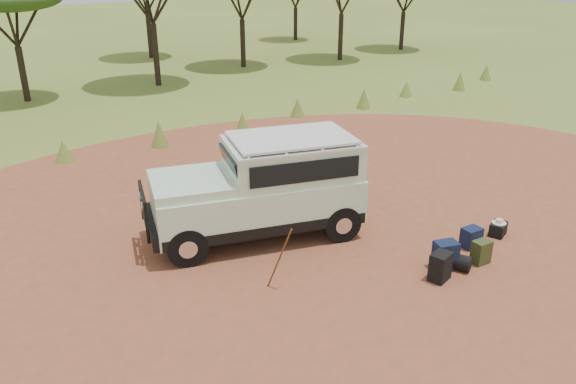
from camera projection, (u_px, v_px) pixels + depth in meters
ground at (331, 249)px, 12.25m from camera, size 140.00×140.00×0.00m
dirt_clearing at (331, 249)px, 12.25m from camera, size 23.00×23.00×0.01m
grass_fringe at (164, 135)px, 18.59m from camera, size 36.60×1.60×0.90m
safari_vehicle at (263, 190)px, 12.45m from camera, size 5.01×3.19×2.29m
walking_staff at (279, 258)px, 10.54m from camera, size 0.32×0.44×1.33m
backpack_black at (440, 267)px, 10.99m from camera, size 0.49×0.41×0.59m
backpack_navy at (445, 255)px, 11.38m from camera, size 0.54×0.46×0.60m
backpack_olive at (481, 252)px, 11.60m from camera, size 0.39×0.30×0.51m
duffel_navy at (471, 238)px, 12.25m from camera, size 0.44×0.35×0.46m
hard_case at (498, 229)px, 12.80m from camera, size 0.51×0.43×0.31m
stuff_sack at (462, 263)px, 11.37m from camera, size 0.44×0.44×0.33m
safari_hat at (499, 222)px, 12.73m from camera, size 0.32×0.32×0.09m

